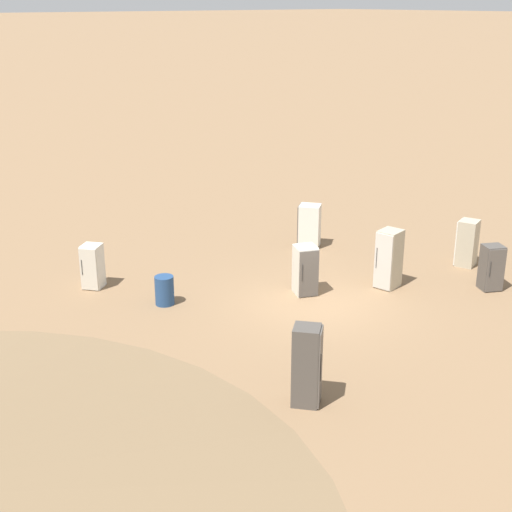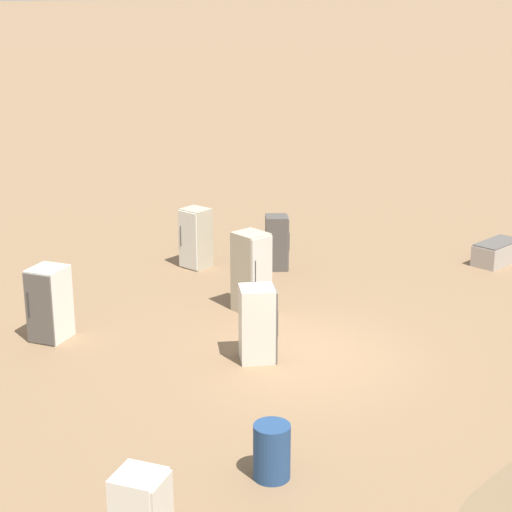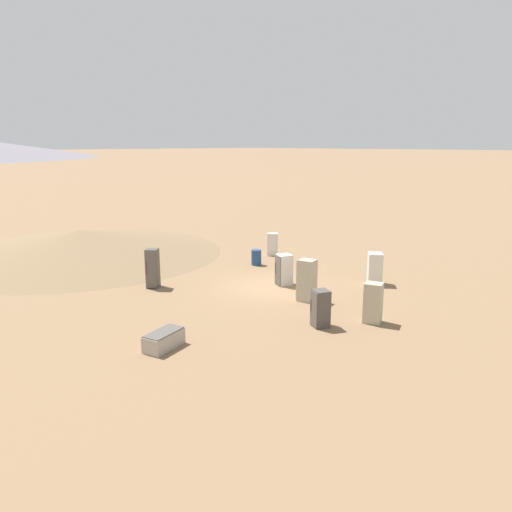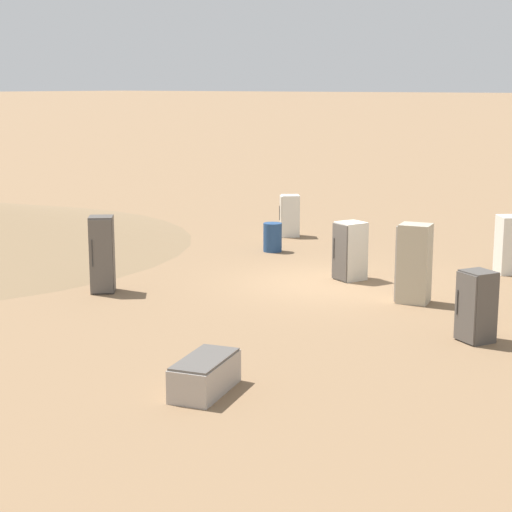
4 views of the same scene
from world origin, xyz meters
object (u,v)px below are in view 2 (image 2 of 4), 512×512
at_px(discarded_fridge_7, 251,272).
at_px(rusty_barrel, 272,451).
at_px(discarded_fridge_4, 497,252).
at_px(discarded_fridge_6, 196,238).
at_px(discarded_fridge_2, 258,324).
at_px(discarded_fridge_5, 277,242).
at_px(discarded_fridge_1, 49,304).

bearing_deg(discarded_fridge_7, rusty_barrel, 50.73).
xyz_separation_m(discarded_fridge_4, rusty_barrel, (10.84, 6.12, 0.15)).
bearing_deg(discarded_fridge_6, discarded_fridge_2, 145.39).
relative_size(discarded_fridge_6, rusty_barrel, 1.80).
height_order(discarded_fridge_5, rusty_barrel, discarded_fridge_5).
relative_size(discarded_fridge_5, discarded_fridge_6, 0.90).
xyz_separation_m(discarded_fridge_4, discarded_fridge_7, (7.61, -0.18, 0.64)).
height_order(discarded_fridge_1, discarded_fridge_2, discarded_fridge_1).
relative_size(discarded_fridge_1, discarded_fridge_7, 0.84).
bearing_deg(discarded_fridge_1, discarded_fridge_7, -137.66).
height_order(discarded_fridge_5, discarded_fridge_6, discarded_fridge_6).
bearing_deg(discarded_fridge_5, discarded_fridge_1, -48.49).
distance_m(discarded_fridge_1, discarded_fridge_7, 4.58).
distance_m(discarded_fridge_5, rusty_barrel, 10.24).
xyz_separation_m(discarded_fridge_2, discarded_fridge_7, (-1.24, -2.43, 0.17)).
relative_size(discarded_fridge_2, rusty_barrel, 1.73).
bearing_deg(discarded_fridge_6, discarded_fridge_1, 100.68).
distance_m(discarded_fridge_1, discarded_fridge_4, 12.16).
bearing_deg(discarded_fridge_2, rusty_barrel, -4.61).
relative_size(discarded_fridge_5, discarded_fridge_7, 0.77).
distance_m(discarded_fridge_4, discarded_fridge_5, 6.05).
height_order(discarded_fridge_2, rusty_barrel, discarded_fridge_2).
bearing_deg(discarded_fridge_5, discarded_fridge_6, -96.27).
xyz_separation_m(discarded_fridge_6, rusty_barrel, (3.58, 9.91, -0.36)).
xyz_separation_m(discarded_fridge_5, rusty_barrel, (5.39, 8.71, -0.28)).
bearing_deg(discarded_fridge_4, discarded_fridge_2, -90.68).
height_order(discarded_fridge_6, discarded_fridge_7, discarded_fridge_7).
bearing_deg(discarded_fridge_2, discarded_fridge_4, 126.94).
xyz_separation_m(discarded_fridge_2, discarded_fridge_6, (-1.58, -6.03, 0.03)).
relative_size(discarded_fridge_1, discarded_fridge_6, 0.98).
relative_size(discarded_fridge_2, discarded_fridge_7, 0.82).
distance_m(discarded_fridge_2, discarded_fridge_6, 6.24).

